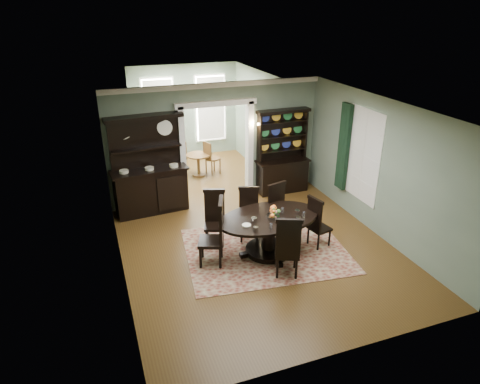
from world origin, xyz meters
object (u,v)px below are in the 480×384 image
(parlor_table, at_px, (198,162))
(sideboard, at_px, (150,179))
(dining_table, at_px, (269,228))
(welsh_dresser, at_px, (282,162))

(parlor_table, bearing_deg, sideboard, -132.25)
(dining_table, distance_m, sideboard, 3.41)
(dining_table, relative_size, parlor_table, 3.12)
(dining_table, bearing_deg, sideboard, 119.37)
(sideboard, xyz_separation_m, parlor_table, (1.69, 1.87, -0.40))
(welsh_dresser, bearing_deg, parlor_table, 134.98)
(sideboard, bearing_deg, dining_table, -60.30)
(welsh_dresser, bearing_deg, dining_table, -119.92)
(welsh_dresser, bearing_deg, sideboard, -179.78)
(welsh_dresser, distance_m, parlor_table, 2.63)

